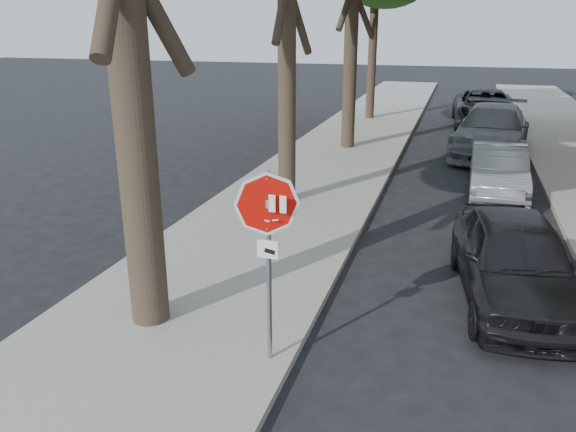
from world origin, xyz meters
name	(u,v)px	position (x,y,z in m)	size (l,w,h in m)	color
ground	(320,374)	(0.00, 0.00, 0.00)	(120.00, 120.00, 0.00)	black
sidewalk_left	(333,160)	(-2.50, 12.00, 0.06)	(4.00, 55.00, 0.12)	gray
curb_left	(394,164)	(-0.45, 12.00, 0.07)	(0.12, 55.00, 0.13)	#9E9384
curb_right	(538,173)	(3.95, 12.00, 0.07)	(0.12, 55.00, 0.13)	#9E9384
stop_sign	(268,232)	(-0.70, -0.03, 1.95)	(0.76, 0.34, 2.61)	gray
car_a	(515,259)	(2.56, 3.00, 0.73)	(1.73, 4.31, 1.47)	black
car_b	(498,172)	(2.60, 9.39, 0.66)	(1.40, 4.02, 1.33)	gray
car_c	(492,131)	(2.60, 14.65, 0.86)	(2.40, 5.91, 1.71)	#55545A
car_d	(485,108)	(2.55, 20.81, 0.81)	(2.68, 5.81, 1.62)	black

